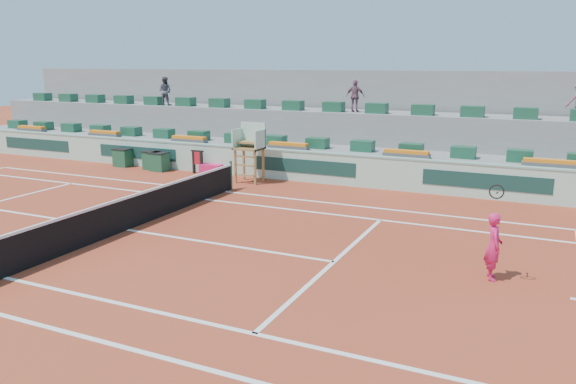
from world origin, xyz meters
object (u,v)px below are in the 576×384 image
umpire_chair (250,144)px  drink_cooler_a (159,162)px  player_bag (211,169)px  tennis_player (494,246)px

umpire_chair → drink_cooler_a: bearing=175.9°
player_bag → drink_cooler_a: size_ratio=1.18×
player_bag → umpire_chair: 2.74m
drink_cooler_a → tennis_player: size_ratio=0.37×
drink_cooler_a → tennis_player: (14.85, -7.37, 0.36)m
tennis_player → drink_cooler_a: bearing=153.6°
player_bag → umpire_chair: umpire_chair is taller
umpire_chair → player_bag: bearing=164.3°
umpire_chair → tennis_player: (9.99, -7.02, -0.76)m
player_bag → drink_cooler_a: bearing=-173.3°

